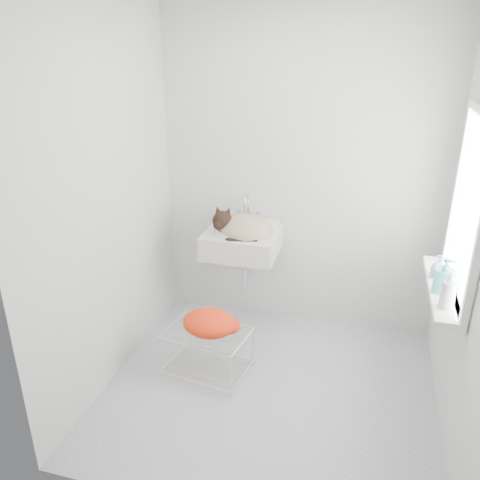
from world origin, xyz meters
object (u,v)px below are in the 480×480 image
(bottle_a, at_px, (445,308))
(bottle_b, at_px, (442,292))
(sink, at_px, (242,231))
(wire_rack, at_px, (207,353))
(cat, at_px, (243,228))
(bottle_c, at_px, (439,277))

(bottle_a, xyz_separation_m, bottle_b, (0.00, 0.18, 0.00))
(sink, distance_m, bottle_b, 1.53)
(sink, relative_size, bottle_a, 3.00)
(wire_rack, relative_size, bottle_a, 2.96)
(sink, height_order, cat, cat)
(cat, distance_m, wire_rack, 0.98)
(sink, height_order, bottle_b, sink)
(bottle_c, bearing_deg, wire_rack, -171.22)
(wire_rack, xyz_separation_m, bottle_a, (1.48, -0.16, 0.70))
(bottle_b, bearing_deg, bottle_c, 90.00)
(bottle_a, bearing_deg, sink, 149.86)
(cat, bearing_deg, bottle_a, -27.64)
(wire_rack, height_order, bottle_a, bottle_a)
(bottle_a, height_order, bottle_b, bottle_b)
(sink, relative_size, cat, 1.24)
(sink, height_order, bottle_c, sink)
(cat, xyz_separation_m, bottle_b, (1.38, -0.61, -0.04))
(bottle_c, bearing_deg, sink, 163.22)
(bottle_a, relative_size, bottle_b, 0.86)
(sink, distance_m, bottle_c, 1.46)
(bottle_b, bearing_deg, bottle_a, -90.00)
(bottle_a, distance_m, bottle_b, 0.18)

